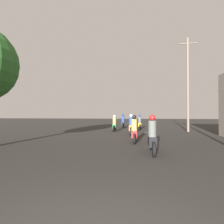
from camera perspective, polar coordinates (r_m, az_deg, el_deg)
motorcycle_black at (r=7.33m, az=12.99°, el=-8.22°), size 0.60×1.92×1.56m
motorcycle_red at (r=9.97m, az=7.30°, el=-6.29°), size 0.60×1.88×1.53m
motorcycle_orange at (r=13.51m, az=6.26°, el=-4.72°), size 0.60×2.11×1.59m
motorcycle_green at (r=16.26m, az=0.83°, el=-4.16°), size 0.60×1.95×1.50m
motorcycle_yellow at (r=18.85m, az=9.02°, el=-3.60°), size 0.60×2.04×1.56m
motorcycle_blue at (r=21.18m, az=3.64°, el=-3.24°), size 0.60×2.13×1.62m
utility_pole_far at (r=17.33m, az=23.54°, el=8.73°), size 1.60×0.20×8.47m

